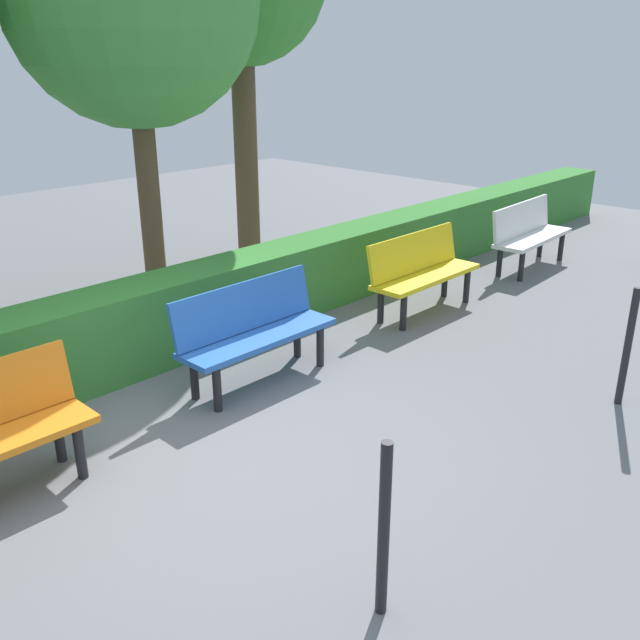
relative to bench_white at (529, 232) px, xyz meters
The scene contains 7 objects.
ground_plane 5.96m from the bench_white, ahead, with size 21.38×21.38×0.00m, color slate.
bench_white is the anchor object (origin of this frame).
bench_yellow 2.36m from the bench_white, ahead, with size 1.50×0.47×0.86m.
bench_blue 4.78m from the bench_white, ahead, with size 1.49×0.47×0.86m.
hedge_row 4.96m from the bench_white, 12.08° to the right, with size 17.38×0.56×0.78m, color #387F33.
railing_post_mid 3.89m from the bench_white, 38.82° to the left, with size 0.06×0.06×1.00m, color black.
railing_post_far 6.62m from the bench_white, 21.64° to the left, with size 0.06×0.06×1.00m, color black.
Camera 1 is at (2.47, 3.53, 2.68)m, focal length 38.68 mm.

